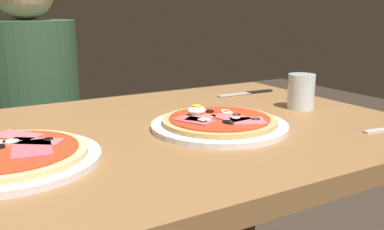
{
  "coord_description": "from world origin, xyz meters",
  "views": [
    {
      "loc": [
        -0.38,
        -0.81,
        1.02
      ],
      "look_at": [
        0.08,
        -0.03,
        0.79
      ],
      "focal_mm": 40.1,
      "sensor_mm": 36.0,
      "label": 1
    }
  ],
  "objects_px": {
    "dining_table": "(155,186)",
    "pizza_across_left": "(10,157)",
    "pizza_foreground": "(219,123)",
    "knife": "(249,93)",
    "diner_person": "(37,140)",
    "water_glass_near": "(301,94)"
  },
  "relations": [
    {
      "from": "pizza_across_left",
      "to": "knife",
      "type": "xyz_separation_m",
      "value": [
        0.72,
        0.28,
        -0.01
      ]
    },
    {
      "from": "dining_table",
      "to": "water_glass_near",
      "type": "xyz_separation_m",
      "value": [
        0.42,
        -0.01,
        0.17
      ]
    },
    {
      "from": "water_glass_near",
      "to": "knife",
      "type": "bearing_deg",
      "value": 87.67
    },
    {
      "from": "diner_person",
      "to": "water_glass_near",
      "type": "bearing_deg",
      "value": 125.42
    },
    {
      "from": "pizza_across_left",
      "to": "diner_person",
      "type": "bearing_deg",
      "value": 77.25
    },
    {
      "from": "pizza_across_left",
      "to": "water_glass_near",
      "type": "distance_m",
      "value": 0.72
    },
    {
      "from": "dining_table",
      "to": "pizza_foreground",
      "type": "height_order",
      "value": "pizza_foreground"
    },
    {
      "from": "pizza_foreground",
      "to": "pizza_across_left",
      "type": "relative_size",
      "value": 0.98
    },
    {
      "from": "pizza_foreground",
      "to": "knife",
      "type": "distance_m",
      "value": 0.41
    },
    {
      "from": "dining_table",
      "to": "knife",
      "type": "distance_m",
      "value": 0.5
    },
    {
      "from": "dining_table",
      "to": "pizza_across_left",
      "type": "distance_m",
      "value": 0.34
    },
    {
      "from": "pizza_foreground",
      "to": "knife",
      "type": "bearing_deg",
      "value": 42.96
    },
    {
      "from": "pizza_across_left",
      "to": "knife",
      "type": "bearing_deg",
      "value": 21.13
    },
    {
      "from": "water_glass_near",
      "to": "knife",
      "type": "height_order",
      "value": "water_glass_near"
    },
    {
      "from": "dining_table",
      "to": "diner_person",
      "type": "height_order",
      "value": "diner_person"
    },
    {
      "from": "dining_table",
      "to": "pizza_foreground",
      "type": "xyz_separation_m",
      "value": [
        0.13,
        -0.06,
        0.14
      ]
    },
    {
      "from": "pizza_across_left",
      "to": "water_glass_near",
      "type": "xyz_separation_m",
      "value": [
        0.71,
        0.05,
        0.03
      ]
    },
    {
      "from": "dining_table",
      "to": "diner_person",
      "type": "xyz_separation_m",
      "value": [
        -0.12,
        0.74,
        -0.07
      ]
    },
    {
      "from": "dining_table",
      "to": "pizza_foreground",
      "type": "distance_m",
      "value": 0.2
    },
    {
      "from": "dining_table",
      "to": "diner_person",
      "type": "distance_m",
      "value": 0.75
    },
    {
      "from": "pizza_foreground",
      "to": "diner_person",
      "type": "xyz_separation_m",
      "value": [
        -0.24,
        0.8,
        -0.22
      ]
    },
    {
      "from": "pizza_foreground",
      "to": "pizza_across_left",
      "type": "bearing_deg",
      "value": -179.94
    }
  ]
}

